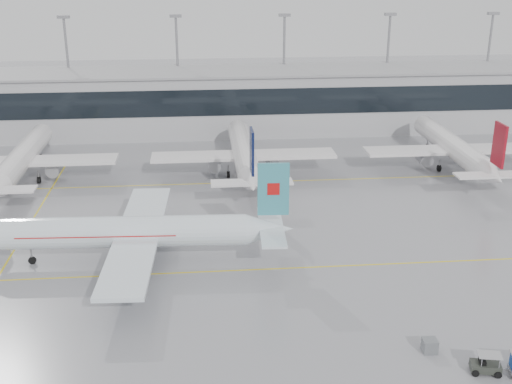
{
  "coord_description": "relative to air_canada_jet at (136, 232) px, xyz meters",
  "views": [
    {
      "loc": [
        -7.12,
        -65.3,
        33.75
      ],
      "look_at": [
        0.0,
        12.0,
        5.0
      ],
      "focal_mm": 45.0,
      "sensor_mm": 36.0,
      "label": 1
    }
  ],
  "objects": [
    {
      "name": "parked_jet_d",
      "position": [
        49.71,
        30.44,
        -0.08
      ],
      "size": [
        29.64,
        36.96,
        11.72
      ],
      "rotation": [
        0.0,
        0.0,
        1.57
      ],
      "color": "silver",
      "rests_on": "ground"
    },
    {
      "name": "taxi_line_north",
      "position": [
        14.71,
        26.75,
        -3.78
      ],
      "size": [
        120.0,
        0.25,
        0.01
      ],
      "primitive_type": "cube",
      "color": "yellow",
      "rests_on": "ground"
    },
    {
      "name": "baggage_tug",
      "position": [
        31.47,
        -24.21,
        -3.15
      ],
      "size": [
        3.84,
        2.05,
        1.82
      ],
      "rotation": [
        0.0,
        0.0,
        -0.21
      ],
      "color": "#2B2E28",
      "rests_on": "ground"
    },
    {
      "name": "air_canada_jet",
      "position": [
        0.0,
        0.0,
        0.0
      ],
      "size": [
        37.53,
        30.32,
        11.91
      ],
      "rotation": [
        0.0,
        0.0,
        3.09
      ],
      "color": "silver",
      "rests_on": "ground"
    },
    {
      "name": "terminal_glass",
      "position": [
        14.71,
        51.2,
        3.71
      ],
      "size": [
        180.0,
        0.2,
        5.0
      ],
      "primitive_type": "cube",
      "color": "black",
      "rests_on": "ground"
    },
    {
      "name": "terminal_roof",
      "position": [
        14.71,
        58.75,
        8.41
      ],
      "size": [
        182.0,
        16.0,
        0.4
      ],
      "primitive_type": "cube",
      "color": "gray",
      "rests_on": "ground"
    },
    {
      "name": "light_masts",
      "position": [
        14.71,
        64.75,
        9.56
      ],
      "size": [
        156.4,
        1.0,
        22.6
      ],
      "color": "gray",
      "rests_on": "ground"
    },
    {
      "name": "taxi_line_cross",
      "position": [
        -15.29,
        11.75,
        -3.78
      ],
      "size": [
        0.25,
        60.0,
        0.01
      ],
      "primitive_type": "cube",
      "color": "yellow",
      "rests_on": "ground"
    },
    {
      "name": "ground",
      "position": [
        14.71,
        -3.25,
        -3.79
      ],
      "size": [
        320.0,
        320.0,
        0.0
      ],
      "primitive_type": "plane",
      "color": "gray",
      "rests_on": "ground"
    },
    {
      "name": "parked_jet_c",
      "position": [
        14.71,
        30.44,
        -0.08
      ],
      "size": [
        29.64,
        36.96,
        11.72
      ],
      "rotation": [
        0.0,
        0.0,
        1.57
      ],
      "color": "silver",
      "rests_on": "ground"
    },
    {
      "name": "taxi_line_main",
      "position": [
        14.71,
        -3.25,
        -3.78
      ],
      "size": [
        120.0,
        0.25,
        0.01
      ],
      "primitive_type": "cube",
      "color": "yellow",
      "rests_on": "ground"
    },
    {
      "name": "gse_unit",
      "position": [
        27.74,
        -20.79,
        -3.14
      ],
      "size": [
        1.33,
        1.24,
        1.29
      ],
      "primitive_type": "cube",
      "rotation": [
        0.0,
        0.0,
        -0.03
      ],
      "color": "slate",
      "rests_on": "ground"
    },
    {
      "name": "terminal",
      "position": [
        14.71,
        58.75,
        2.21
      ],
      "size": [
        180.0,
        15.0,
        12.0
      ],
      "primitive_type": "cube",
      "color": "#A0A0A4",
      "rests_on": "ground"
    },
    {
      "name": "parked_jet_b",
      "position": [
        -20.29,
        30.44,
        -0.08
      ],
      "size": [
        29.64,
        36.96,
        11.72
      ],
      "rotation": [
        0.0,
        0.0,
        1.57
      ],
      "color": "silver",
      "rests_on": "ground"
    }
  ]
}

